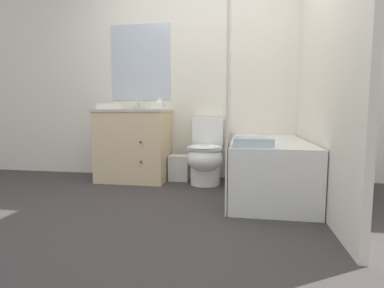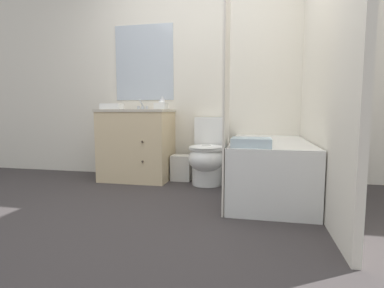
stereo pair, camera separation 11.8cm
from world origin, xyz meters
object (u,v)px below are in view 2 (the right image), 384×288
Objects in this scene: bathtub at (269,168)px; tissue_box at (161,106)px; bath_towel_folded at (251,142)px; hand_towel_folded at (112,106)px; vanity_cabinet at (137,144)px; wastebasket at (182,168)px; soap_dispenser at (162,104)px; toilet at (207,155)px; sink_faucet at (142,107)px.

tissue_box is at bearing 160.64° from bathtub.
hand_towel_folded is at bearing 153.32° from bath_towel_folded.
vanity_cabinet is 2.81× the size of wastebasket.
wastebasket is 0.79m from soap_dispenser.
bathtub is at bearing -19.36° from tissue_box.
soap_dispenser is (-0.23, 0.00, 0.76)m from wastebasket.
tissue_box is (-1.22, 0.43, 0.61)m from bathtub.
soap_dispenser is at bearing 167.02° from toilet.
toilet is at bearing -12.98° from soap_dispenser.
toilet is 5.27× the size of tissue_box.
toilet is (0.87, -0.26, -0.55)m from sink_faucet.
bathtub is (1.53, -0.42, -0.16)m from vanity_cabinet.
toilet is 0.80m from tissue_box.
bathtub is 5.79× the size of hand_towel_folded.
wastebasket is at bearing 6.24° from vanity_cabinet.
wastebasket is 0.77m from tissue_box.
wastebasket is at bearing 11.55° from tissue_box.
bath_towel_folded is at bearing -60.62° from toilet.
sink_faucet reaches higher than hand_towel_folded.
bath_towel_folded is at bearing -43.56° from soap_dispenser.
wastebasket is (0.53, -0.13, -0.73)m from sink_faucet.
tissue_box is (-0.23, -0.05, 0.73)m from wastebasket.
wastebasket is (0.53, 0.06, -0.28)m from vanity_cabinet.
tissue_box is at bearing 137.88° from bath_towel_folded.
sink_faucet is 0.93× the size of soap_dispenser.
toilet is 1.25m from hand_towel_folded.
sink_faucet is 1.80m from bath_towel_folded.
sink_faucet is 1.00× the size of tissue_box.
vanity_cabinet is 1.59m from bathtub.
soap_dispenser is (0.00, 0.05, 0.03)m from tissue_box.
vanity_cabinet is 0.53m from hand_towel_folded.
bathtub is 1.46m from soap_dispenser.
vanity_cabinet is 0.61m from wastebasket.
hand_towel_folded is at bearing -176.55° from toilet.
soap_dispenser is at bearing 179.70° from wastebasket.
wastebasket is at bearing 158.74° from toilet.
hand_towel_folded is (-1.12, -0.07, 0.55)m from toilet.
soap_dispenser is 0.63× the size of hand_towel_folded.
toilet is 0.82m from soap_dispenser.
soap_dispenser reaches higher than bath_towel_folded.
toilet is at bearing -8.18° from tissue_box.
toilet is 4.93× the size of soap_dispenser.
sink_faucet reaches higher than wastebasket.
toilet reaches higher than wastebasket.
hand_towel_folded reaches higher than vanity_cabinet.
vanity_cabinet is at bearing 164.63° from bathtub.
soap_dispenser reaches higher than wastebasket.
sink_faucet reaches higher than tissue_box.
wastebasket is 1.98× the size of soap_dispenser.
soap_dispenser is at bearing 136.44° from bath_towel_folded.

